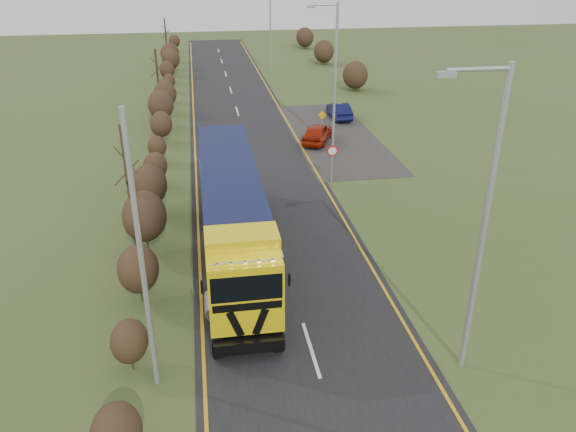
% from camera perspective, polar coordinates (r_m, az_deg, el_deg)
% --- Properties ---
extents(ground, '(160.00, 160.00, 0.00)m').
position_cam_1_polar(ground, '(23.23, 0.39, -7.29)').
color(ground, '#394C20').
rests_on(ground, ground).
extents(road, '(8.00, 120.00, 0.02)m').
position_cam_1_polar(road, '(32.00, -2.60, 2.36)').
color(road, black).
rests_on(road, ground).
extents(layby, '(6.00, 18.00, 0.02)m').
position_cam_1_polar(layby, '(42.36, 4.59, 8.18)').
color(layby, '#292624').
rests_on(layby, ground).
extents(lane_markings, '(7.52, 116.00, 0.01)m').
position_cam_1_polar(lane_markings, '(31.72, -2.54, 2.18)').
color(lane_markings, orange).
rests_on(lane_markings, road).
extents(hedgerow, '(2.24, 102.04, 6.05)m').
position_cam_1_polar(hedgerow, '(29.40, -13.86, 2.84)').
color(hedgerow, black).
rests_on(hedgerow, ground).
extents(lorry, '(2.89, 14.82, 4.13)m').
position_cam_1_polar(lorry, '(24.46, -5.76, 0.63)').
color(lorry, black).
rests_on(lorry, ground).
extents(car_red_hatchback, '(3.16, 4.33, 1.37)m').
position_cam_1_polar(car_red_hatchback, '(40.51, 3.00, 8.41)').
color(car_red_hatchback, '#951807').
rests_on(car_red_hatchback, ground).
extents(car_blue_sedan, '(1.39, 3.87, 1.27)m').
position_cam_1_polar(car_blue_sedan, '(46.70, 5.22, 10.59)').
color(car_blue_sedan, '#090E36').
rests_on(car_blue_sedan, ground).
extents(streetlight_near, '(2.11, 0.20, 9.95)m').
position_cam_1_polar(streetlight_near, '(17.34, 19.07, -0.06)').
color(streetlight_near, '#9B9EA0').
rests_on(streetlight_near, ground).
extents(streetlight_mid, '(2.03, 0.19, 9.59)m').
position_cam_1_polar(streetlight_mid, '(38.06, 4.65, 14.41)').
color(streetlight_mid, '#9B9EA0').
rests_on(streetlight_mid, ground).
extents(streetlight_far, '(1.83, 0.18, 8.56)m').
position_cam_1_polar(streetlight_far, '(64.37, -1.90, 18.48)').
color(streetlight_far, '#9B9EA0').
rests_on(streetlight_far, ground).
extents(left_pole, '(0.16, 0.16, 9.00)m').
position_cam_1_polar(left_pole, '(16.65, -14.65, -4.47)').
color(left_pole, '#9B9EA0').
rests_on(left_pole, ground).
extents(speed_sign, '(0.65, 0.10, 2.35)m').
position_cam_1_polar(speed_sign, '(32.85, 4.50, 5.99)').
color(speed_sign, '#9B9EA0').
rests_on(speed_sign, ground).
extents(warning_board, '(0.65, 0.11, 1.71)m').
position_cam_1_polar(warning_board, '(42.60, 3.47, 9.73)').
color(warning_board, '#9B9EA0').
rests_on(warning_board, ground).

